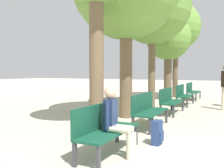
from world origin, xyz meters
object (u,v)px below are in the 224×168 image
at_px(bench_row_0, 104,126).
at_px(tree_row_2, 152,6).
at_px(bench_row_1, 147,108).
at_px(backpack, 157,133).
at_px(bench_row_4, 192,90).
at_px(bench_row_2, 170,99).
at_px(bench_row_3, 183,94).
at_px(tree_row_3, 168,39).
at_px(tree_row_4, 176,27).
at_px(person_seated, 116,119).

bearing_deg(bench_row_0, tree_row_2, 99.95).
height_order(bench_row_1, backpack, bench_row_1).
height_order(bench_row_4, tree_row_2, tree_row_2).
xyz_separation_m(bench_row_2, bench_row_3, (0.00, 2.45, 0.00)).
bearing_deg(bench_row_3, tree_row_3, 124.50).
relative_size(bench_row_4, tree_row_4, 0.30).
bearing_deg(backpack, bench_row_0, -125.05).
relative_size(bench_row_0, person_seated, 1.32).
relative_size(bench_row_1, backpack, 3.29).
bearing_deg(bench_row_1, bench_row_3, 90.00).
xyz_separation_m(tree_row_4, backpack, (1.79, -9.67, -3.81)).
bearing_deg(bench_row_4, bench_row_3, -90.00).
bearing_deg(tree_row_3, person_seated, -81.52).
xyz_separation_m(bench_row_0, person_seated, (0.24, -0.01, 0.15)).
xyz_separation_m(bench_row_0, tree_row_3, (-1.09, 8.92, 2.68)).
bearing_deg(bench_row_3, bench_row_1, -90.00).
relative_size(bench_row_3, person_seated, 1.32).
height_order(bench_row_1, tree_row_2, tree_row_2).
relative_size(tree_row_2, tree_row_3, 1.33).
distance_m(bench_row_1, bench_row_3, 4.89).
height_order(tree_row_2, tree_row_4, tree_row_2).
bearing_deg(person_seated, tree_row_2, 102.09).
distance_m(bench_row_1, tree_row_3, 7.09).
bearing_deg(bench_row_3, tree_row_4, 108.10).
bearing_deg(bench_row_2, tree_row_4, 100.68).
distance_m(bench_row_3, tree_row_4, 4.98).
relative_size(bench_row_0, tree_row_2, 0.28).
bearing_deg(bench_row_4, bench_row_1, -90.00).
bearing_deg(bench_row_4, tree_row_3, -141.70).
bearing_deg(backpack, tree_row_2, 108.95).
height_order(bench_row_2, bench_row_3, same).
distance_m(bench_row_4, person_seated, 9.80).
relative_size(bench_row_2, bench_row_4, 1.00).
xyz_separation_m(bench_row_2, tree_row_2, (-1.09, 1.32, 3.72)).
bearing_deg(person_seated, bench_row_0, 177.83).
relative_size(bench_row_0, tree_row_3, 0.37).
bearing_deg(tree_row_3, bench_row_3, -55.50).
height_order(bench_row_0, tree_row_3, tree_row_3).
xyz_separation_m(bench_row_0, bench_row_1, (0.00, 2.45, 0.00)).
bearing_deg(tree_row_3, backpack, -77.28).
xyz_separation_m(bench_row_1, backpack, (0.70, -1.45, -0.27)).
relative_size(bench_row_2, tree_row_2, 0.28).
bearing_deg(bench_row_3, bench_row_2, -90.00).
distance_m(tree_row_3, person_seated, 9.38).
height_order(bench_row_4, tree_row_4, tree_row_4).
xyz_separation_m(bench_row_1, person_seated, (0.24, -2.46, 0.15)).
xyz_separation_m(bench_row_2, tree_row_3, (-1.09, 4.03, 2.68)).
relative_size(bench_row_0, bench_row_1, 1.00).
distance_m(tree_row_3, tree_row_4, 1.95).
relative_size(bench_row_1, tree_row_4, 0.30).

